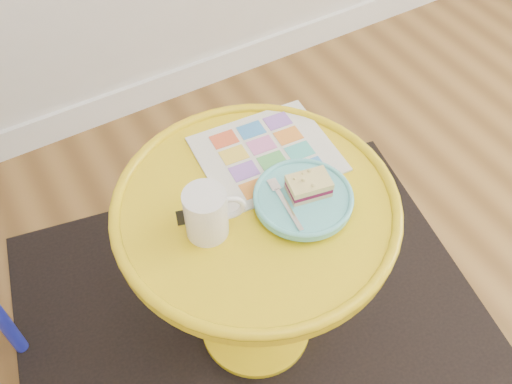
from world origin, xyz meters
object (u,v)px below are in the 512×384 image
mug (207,212)px  plate (303,199)px  side_table (256,247)px  newspaper (267,154)px

mug → plate: bearing=6.4°
side_table → plate: size_ratio=2.94×
newspaper → plate: 0.16m
mug → side_table: bearing=22.8°
side_table → mug: (-0.11, -0.01, 0.22)m
mug → plate: mug is taller
newspaper → mug: bearing=-145.7°
mug → plate: (0.20, -0.04, -0.04)m
newspaper → plate: bearing=-88.9°
side_table → plate: bearing=-31.2°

